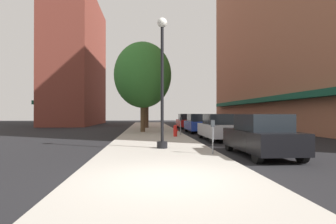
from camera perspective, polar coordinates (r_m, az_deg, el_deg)
name	(u,v)px	position (r m, az deg, el deg)	size (l,w,h in m)	color
ground_plane	(196,132)	(25.16, 5.84, -4.17)	(90.00, 90.00, 0.00)	black
sidewalk_slab	(152,131)	(25.74, -3.38, -3.95)	(4.80, 50.00, 0.12)	#A8A399
building_far_background	(77,63)	(45.61, -18.03, 9.57)	(6.80, 18.00, 19.08)	brown
lamppost	(162,80)	(12.66, -1.20, 6.58)	(0.48, 0.48, 5.90)	black
fire_hydrant	(175,131)	(19.11, 1.50, -3.82)	(0.33, 0.26, 0.79)	red
parking_meter_near	(181,123)	(20.70, 2.60, -2.36)	(0.14, 0.09, 1.31)	slate
parking_meter_far	(213,133)	(10.89, 9.15, -4.17)	(0.14, 0.09, 1.31)	slate
tree_near	(147,82)	(31.41, -4.37, 6.22)	(4.44, 4.44, 7.72)	#422D1E
tree_mid	(143,75)	(24.28, -5.18, 7.52)	(4.92, 4.92, 7.72)	#4C3823
car_black	(261,136)	(11.60, 18.47, -4.62)	(1.80, 4.30, 1.66)	black
car_silver	(218,127)	(17.79, 10.20, -3.14)	(1.80, 4.30, 1.66)	black
car_blue	(197,124)	(24.62, 6.05, -2.36)	(1.80, 4.30, 1.66)	black
car_red	(186,121)	(31.46, 3.72, -1.93)	(1.80, 4.30, 1.66)	black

